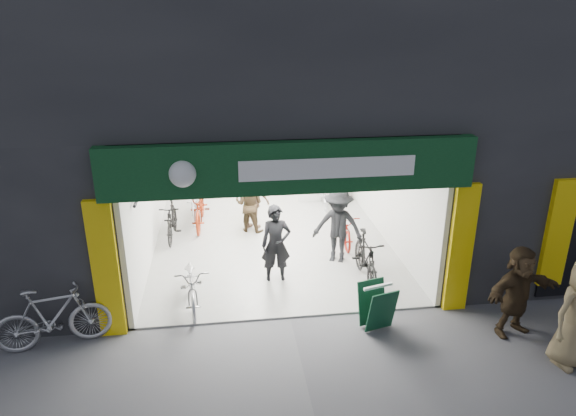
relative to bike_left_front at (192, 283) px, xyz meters
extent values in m
plane|color=#56565B|center=(1.86, -0.76, -0.48)|extent=(60.00, 60.00, 0.00)
cube|color=#232326|center=(2.86, 4.24, 5.27)|extent=(16.00, 10.00, 4.50)
cube|color=#232326|center=(-3.64, 4.24, 1.27)|extent=(5.00, 10.00, 3.50)
cube|color=#232326|center=(7.86, 4.24, 1.27)|extent=(6.00, 10.00, 3.50)
cube|color=#9E9E99|center=(1.86, 3.24, -0.46)|extent=(6.00, 8.00, 0.04)
cube|color=silver|center=(1.86, 7.34, 1.12)|extent=(6.00, 0.20, 3.20)
cube|color=silver|center=(-1.09, 3.24, 1.12)|extent=(0.10, 8.00, 3.20)
cube|color=silver|center=(4.81, 3.24, 1.12)|extent=(0.10, 8.00, 3.20)
cube|color=white|center=(1.86, 3.24, 2.77)|extent=(6.00, 8.00, 0.10)
cube|color=black|center=(1.86, -0.66, 2.87)|extent=(6.00, 0.30, 0.30)
cube|color=#0B3317|center=(1.86, -0.88, 2.57)|extent=(6.40, 0.25, 0.90)
cube|color=white|center=(2.46, -1.02, 2.57)|extent=(3.00, 0.02, 0.35)
cube|color=yellow|center=(-1.39, -0.82, 0.82)|extent=(0.45, 0.12, 2.60)
cube|color=yellow|center=(5.11, -0.82, 0.82)|extent=(0.45, 0.12, 2.60)
cube|color=yellow|center=(7.06, -0.82, 1.02)|extent=(0.50, 0.12, 2.20)
cylinder|color=black|center=(-0.96, 2.64, 1.62)|extent=(0.06, 5.00, 0.06)
cube|color=silver|center=(3.66, 5.74, 0.02)|extent=(1.40, 0.60, 1.00)
cube|color=white|center=(1.86, 0.44, 2.70)|extent=(1.30, 0.35, 0.04)
cube|color=white|center=(1.86, 2.24, 2.70)|extent=(1.30, 0.35, 0.04)
cube|color=white|center=(1.86, 4.04, 2.70)|extent=(1.30, 0.35, 0.04)
cube|color=white|center=(1.86, 5.84, 2.70)|extent=(1.30, 0.35, 0.04)
imported|color=#A8A8AC|center=(0.00, 0.00, 0.00)|extent=(0.80, 1.88, 0.96)
imported|color=black|center=(-0.64, 3.33, 0.03)|extent=(0.54, 1.71, 1.02)
imported|color=maroon|center=(0.06, 4.11, 0.05)|extent=(0.79, 2.06, 1.07)
imported|color=#BAB9BE|center=(-0.12, 4.59, 0.05)|extent=(0.50, 1.75, 1.05)
imported|color=black|center=(3.66, 0.46, 0.07)|extent=(0.57, 1.85, 1.11)
imported|color=#9D190E|center=(3.66, 2.46, -0.05)|extent=(0.62, 1.66, 0.86)
imported|color=silver|center=(3.66, 5.09, 0.00)|extent=(0.52, 1.63, 0.97)
imported|color=#AFAFB4|center=(-2.32, -1.06, 0.10)|extent=(2.00, 0.92, 1.16)
imported|color=black|center=(1.76, 0.75, 0.39)|extent=(0.64, 0.42, 1.75)
imported|color=#392B1A|center=(1.36, 3.53, 0.29)|extent=(0.92, 0.84, 1.55)
imported|color=black|center=(3.26, 1.46, 0.42)|extent=(1.34, 1.10, 1.81)
imported|color=#80614A|center=(1.45, 3.64, 0.34)|extent=(1.03, 0.81, 1.63)
imported|color=#342718|center=(5.80, -1.73, 0.37)|extent=(1.66, 0.91, 1.71)
cube|color=#0E3B23|center=(3.43, -1.43, -0.03)|extent=(0.59, 0.34, 0.84)
cube|color=#0E3B23|center=(3.34, -1.08, -0.03)|extent=(0.59, 0.34, 0.84)
cube|color=white|center=(3.39, -1.26, 0.38)|extent=(0.58, 0.19, 0.05)
camera|label=1|loc=(0.69, -9.09, 5.02)|focal=32.00mm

